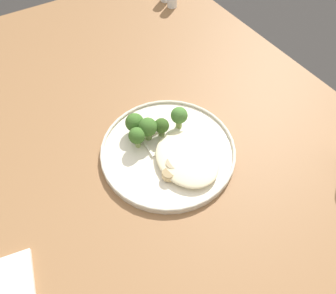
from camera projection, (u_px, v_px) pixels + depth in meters
The scene contains 18 objects.
ground at pixel (155, 253), 1.28m from camera, with size 6.00×6.00×0.00m, color #2D2B28.
wooden_dining_table at pixel (146, 166), 0.75m from camera, with size 1.40×1.00×0.74m.
dinner_plate at pixel (168, 150), 0.66m from camera, with size 0.29×0.29×0.02m.
noodle_bed at pixel (187, 158), 0.63m from camera, with size 0.15×0.12×0.02m.
seared_scallop_tilted_round at pixel (176, 148), 0.65m from camera, with size 0.03×0.03×0.01m.
seared_scallop_front_small at pixel (190, 169), 0.62m from camera, with size 0.03×0.03×0.02m.
seared_scallop_half_hidden at pixel (189, 149), 0.65m from camera, with size 0.03×0.03×0.01m.
seared_scallop_rear_pale at pixel (187, 159), 0.64m from camera, with size 0.03×0.03×0.01m.
seared_scallop_on_noodles at pixel (202, 173), 0.61m from camera, with size 0.02×0.02×0.02m.
seared_scallop_center_golden at pixel (167, 176), 0.61m from camera, with size 0.03×0.03×0.01m.
seared_scallop_right_edge at pixel (173, 165), 0.62m from camera, with size 0.03×0.03×0.02m.
broccoli_floret_split_head at pixel (135, 123), 0.67m from camera, with size 0.04×0.04×0.05m.
broccoli_floret_rear_charred at pixel (148, 128), 0.65m from camera, with size 0.04×0.04×0.06m.
broccoli_floret_beside_noodles at pixel (138, 138), 0.64m from camera, with size 0.04×0.04×0.05m.
broccoli_floret_near_rim at pixel (162, 126), 0.66m from camera, with size 0.03×0.03×0.05m.
broccoli_floret_left_leaning at pixel (179, 116), 0.67m from camera, with size 0.04×0.04×0.06m.
onion_sliver_short_strip at pixel (146, 147), 0.66m from camera, with size 0.06×0.01×0.00m, color silver.
onion_sliver_pale_crescent at pixel (154, 133), 0.68m from camera, with size 0.04×0.01×0.00m, color silver.
Camera 1 is at (0.37, -0.17, 1.29)m, focal length 32.98 mm.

